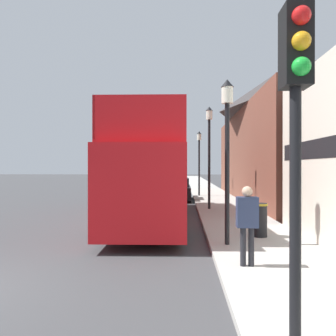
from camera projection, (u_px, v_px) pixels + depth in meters
ground_plane at (127, 195)px, 26.69m from camera, size 144.00×144.00×0.00m
sidewalk at (214, 198)px, 23.38m from camera, size 2.99×108.00×0.14m
brick_terrace_rear at (281, 135)px, 22.38m from camera, size 6.00×18.87×8.96m
tour_bus at (153, 176)px, 14.21m from camera, size 2.81×11.46×4.25m
parked_car_ahead_of_bus at (177, 190)px, 22.42m from camera, size 1.84×4.45×1.54m
pedestrian_second at (247, 218)px, 7.10m from camera, size 0.45×0.25×1.73m
traffic_signal at (296, 104)px, 3.42m from camera, size 0.28×0.42×3.84m
lamp_post_nearest at (227, 130)px, 9.08m from camera, size 0.35×0.35×4.59m
lamp_post_second at (209, 139)px, 16.80m from camera, size 0.35×0.35×5.25m
lamp_post_third at (199, 151)px, 24.53m from camera, size 0.35×0.35×4.83m
litter_bin at (260, 219)px, 10.10m from camera, size 0.48×0.48×1.03m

